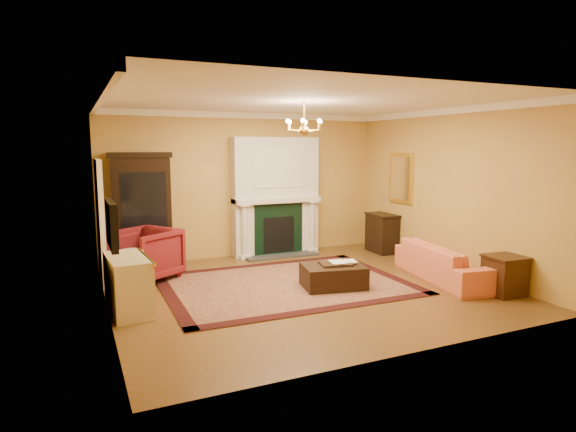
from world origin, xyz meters
TOP-DOWN VIEW (x-y plane):
  - floor at (0.00, 0.00)m, footprint 6.00×5.50m
  - ceiling at (0.00, 0.00)m, footprint 6.00×5.50m
  - wall_back at (0.00, 2.76)m, footprint 6.00×0.02m
  - wall_front at (0.00, -2.76)m, footprint 6.00×0.02m
  - wall_left at (-3.01, 0.00)m, footprint 0.02×5.50m
  - wall_right at (3.01, 0.00)m, footprint 0.02×5.50m
  - fireplace at (0.60, 2.57)m, footprint 1.90×0.70m
  - crown_molding at (0.00, 0.96)m, footprint 6.00×5.50m
  - doorway at (-2.95, 1.70)m, footprint 0.08×1.05m
  - tv_panel at (-2.95, -0.60)m, footprint 0.09×0.95m
  - gilt_mirror at (2.97, 1.40)m, footprint 0.06×0.76m
  - chandelier at (-0.00, 0.00)m, footprint 0.63×0.55m
  - oriental_rug at (-0.18, 0.32)m, footprint 4.04×3.06m
  - china_cabinet at (-2.17, 2.49)m, footprint 1.11×0.61m
  - wingback_armchair at (-2.28, 1.59)m, footprint 1.28×1.30m
  - pedestal_table at (-2.57, 0.98)m, footprint 0.38×0.38m
  - commode at (-2.73, -0.01)m, footprint 0.57×1.09m
  - coral_sofa at (2.47, -0.58)m, footprint 0.99×2.24m
  - end_table at (2.72, -1.59)m, footprint 0.54×0.54m
  - console_table at (2.78, 1.76)m, footprint 0.46×0.76m
  - leather_ottoman at (0.46, -0.17)m, footprint 1.11×0.90m
  - ottoman_tray at (0.50, -0.17)m, footprint 0.56×0.47m
  - book_a at (0.40, -0.18)m, footprint 0.22×0.08m
  - book_b at (0.65, -0.18)m, footprint 0.20×0.07m
  - topiary_left at (-0.20, 2.53)m, footprint 0.16×0.16m
  - topiary_right at (1.25, 2.53)m, footprint 0.16×0.16m

SIDE VIEW (x-z plane):
  - floor at x=0.00m, z-range -0.02..0.00m
  - oriental_rug at x=-0.18m, z-range 0.00..0.02m
  - leather_ottoman at x=0.46m, z-range 0.02..0.38m
  - end_table at x=2.72m, z-range 0.00..0.59m
  - pedestal_table at x=-2.57m, z-range 0.05..0.73m
  - commode at x=-2.73m, z-range 0.00..0.79m
  - ottoman_tray at x=0.50m, z-range 0.38..0.41m
  - console_table at x=2.78m, z-range 0.00..0.82m
  - coral_sofa at x=2.47m, z-range 0.00..0.85m
  - wingback_armchair at x=-2.28m, z-range 0.00..0.99m
  - book_b at x=0.65m, z-range 0.41..0.69m
  - book_a at x=0.40m, z-range 0.41..0.71m
  - doorway at x=-2.95m, z-range 0.00..2.10m
  - china_cabinet at x=-2.17m, z-range 0.00..2.10m
  - fireplace at x=0.60m, z-range -0.06..2.44m
  - tv_panel at x=-2.95m, z-range 1.06..1.64m
  - topiary_left at x=-0.20m, z-range 1.25..1.69m
  - topiary_right at x=1.25m, z-range 1.25..1.69m
  - wall_back at x=0.00m, z-range 0.00..3.00m
  - wall_front at x=0.00m, z-range 0.00..3.00m
  - wall_left at x=-3.01m, z-range 0.00..3.00m
  - wall_right at x=3.01m, z-range 0.00..3.00m
  - gilt_mirror at x=2.97m, z-range 1.12..2.17m
  - chandelier at x=0.00m, z-range 2.34..2.87m
  - crown_molding at x=0.00m, z-range 2.88..3.00m
  - ceiling at x=0.00m, z-range 3.00..3.02m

